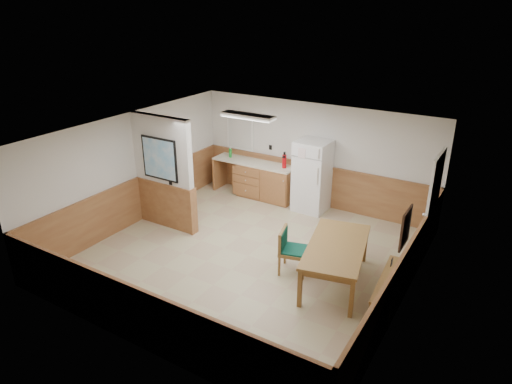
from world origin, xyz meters
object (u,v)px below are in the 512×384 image
Objects in this scene: refrigerator at (312,176)px; soap_bottle at (230,153)px; fire_extinguisher at (284,161)px; dining_chair at (289,247)px; dining_table at (336,250)px; dining_bench at (390,285)px.

refrigerator is 2.36m from soap_bottle.
soap_bottle is (-1.58, -0.01, -0.06)m from fire_extinguisher.
refrigerator is at bearing 92.42° from dining_chair.
dining_table is 1.33× the size of dining_bench.
dining_table is 5.16× the size of fire_extinguisher.
dining_chair is 3.72× the size of soap_bottle.
dining_table is 1.05m from dining_bench.
dining_chair is at bearing -72.28° from refrigerator.
fire_extinguisher is (-0.78, 0.07, 0.22)m from refrigerator.
fire_extinguisher reaches higher than dining_bench.
fire_extinguisher reaches higher than dining_table.
fire_extinguisher is at bearing 0.28° from soap_bottle.
dining_bench is 3.89× the size of fire_extinguisher.
dining_table is at bearing -33.33° from soap_bottle.
dining_table is 3.63m from fire_extinguisher.
dining_table reaches higher than dining_bench.
dining_bench is at bearing -22.08° from fire_extinguisher.
dining_bench is (1.00, -0.09, -0.32)m from dining_table.
dining_table is (1.67, -2.59, -0.19)m from refrigerator.
refrigerator is 2.01× the size of dining_chair.
fire_extinguisher is at bearing 120.51° from dining_table.
dining_chair is at bearing -40.98° from soap_bottle.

